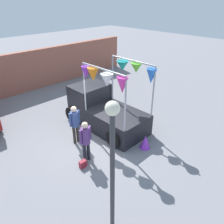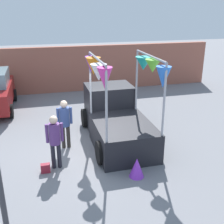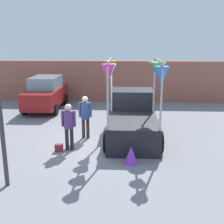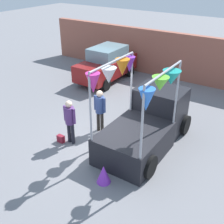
# 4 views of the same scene
# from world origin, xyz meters

# --- Properties ---
(ground_plane) EXTENTS (60.00, 60.00, 0.00)m
(ground_plane) POSITION_xyz_m (0.00, 0.00, 0.00)
(ground_plane) COLOR slate
(vendor_truck) EXTENTS (2.44, 4.09, 3.26)m
(vendor_truck) POSITION_xyz_m (1.29, 0.87, 0.91)
(vendor_truck) COLOR black
(vendor_truck) RESTS_ON ground
(person_customer) EXTENTS (0.53, 0.34, 1.72)m
(person_customer) POSITION_xyz_m (-1.02, -0.73, 1.04)
(person_customer) COLOR black
(person_customer) RESTS_ON ground
(person_vendor) EXTENTS (0.53, 0.34, 1.75)m
(person_vendor) POSITION_xyz_m (-0.60, 0.53, 1.07)
(person_vendor) COLOR #2D2823
(person_vendor) RESTS_ON ground
(handbag) EXTENTS (0.28, 0.16, 0.28)m
(handbag) POSITION_xyz_m (-1.37, -0.93, 0.14)
(handbag) COLOR maroon
(handbag) RESTS_ON ground
(street_lamp) EXTENTS (0.32, 0.32, 3.87)m
(street_lamp) POSITION_xyz_m (-2.25, -3.39, 2.53)
(street_lamp) COLOR #333338
(street_lamp) RESTS_ON ground
(brick_boundary_wall) EXTENTS (18.00, 0.36, 2.60)m
(brick_boundary_wall) POSITION_xyz_m (0.00, 7.64, 1.30)
(brick_boundary_wall) COLOR #9E5947
(brick_boundary_wall) RESTS_ON ground
(folded_kite_bundle_violet) EXTENTS (0.61, 0.61, 0.60)m
(folded_kite_bundle_violet) POSITION_xyz_m (1.21, -1.83, 0.30)
(folded_kite_bundle_violet) COLOR purple
(folded_kite_bundle_violet) RESTS_ON ground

